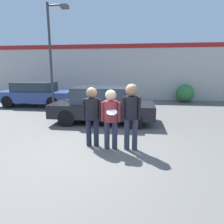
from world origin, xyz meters
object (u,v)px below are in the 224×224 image
person_middle_with_frisbee (111,114)px  parked_car_near (103,105)px  person_right (131,111)px  shrub (185,93)px  parked_car_far (36,94)px  street_lamp (54,47)px  person_left (92,111)px

person_middle_with_frisbee → parked_car_near: person_middle_with_frisbee is taller
person_middle_with_frisbee → person_right: bearing=2.1°
parked_car_near → shrub: size_ratio=3.50×
person_right → parked_car_far: 8.58m
shrub → street_lamp: bearing=-150.4°
parked_car_far → person_left: bearing=-50.9°
person_right → street_lamp: 6.61m
person_left → shrub: size_ratio=1.43×
parked_car_near → street_lamp: size_ratio=0.79×
person_right → parked_car_near: bearing=114.4°
person_left → parked_car_far: bearing=129.1°
person_left → parked_car_near: (-0.19, 2.75, -0.29)m
person_middle_with_frisbee → street_lamp: (-3.55, 4.71, 2.31)m
parked_car_far → street_lamp: street_lamp is taller
parked_car_near → street_lamp: street_lamp is taller
street_lamp → person_left: bearing=-56.8°
street_lamp → person_right: bearing=-48.8°
parked_car_near → shrub: bearing=52.3°
person_left → person_middle_with_frisbee: person_left is taller
parked_car_far → shrub: size_ratio=3.66×
parked_car_far → street_lamp: 3.49m
person_left → parked_car_far: size_ratio=0.39×
street_lamp → parked_car_far: bearing=142.9°
person_middle_with_frisbee → person_left: bearing=165.0°
parked_car_near → person_middle_with_frisbee: bearing=-75.5°
person_right → parked_car_far: bearing=134.4°
parked_car_near → parked_car_far: size_ratio=0.96×
person_middle_with_frisbee → parked_car_near: (-0.75, 2.89, -0.25)m
person_left → parked_car_far: (-4.88, 6.00, -0.29)m
parked_car_far → shrub: parked_car_far is taller
person_middle_with_frisbee → parked_car_far: size_ratio=0.38×
parked_car_near → parked_car_far: (-4.69, 3.26, 0.00)m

